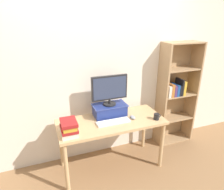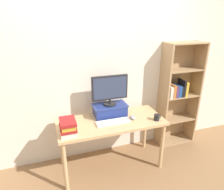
% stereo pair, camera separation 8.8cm
% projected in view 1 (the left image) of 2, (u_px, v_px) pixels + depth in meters
% --- Properties ---
extents(ground_plane, '(12.00, 12.00, 0.00)m').
position_uv_depth(ground_plane, '(111.00, 165.00, 2.87)').
color(ground_plane, olive).
extents(back_wall, '(7.00, 0.08, 2.60)m').
position_uv_depth(back_wall, '(100.00, 70.00, 2.79)').
color(back_wall, beige).
rests_on(back_wall, ground_plane).
extents(desk, '(1.40, 0.60, 0.73)m').
position_uv_depth(desk, '(111.00, 126.00, 2.64)').
color(desk, tan).
rests_on(desk, ground_plane).
extents(bookshelf_unit, '(0.62, 0.28, 1.66)m').
position_uv_depth(bookshelf_unit, '(176.00, 93.00, 3.21)').
color(bookshelf_unit, tan).
rests_on(bookshelf_unit, ground_plane).
extents(riser_box, '(0.46, 0.26, 0.16)m').
position_uv_depth(riser_box, '(110.00, 110.00, 2.73)').
color(riser_box, navy).
rests_on(riser_box, desk).
extents(computer_monitor, '(0.49, 0.17, 0.41)m').
position_uv_depth(computer_monitor, '(110.00, 89.00, 2.62)').
color(computer_monitor, black).
rests_on(computer_monitor, riser_box).
extents(keyboard, '(0.44, 0.13, 0.02)m').
position_uv_depth(keyboard, '(113.00, 122.00, 2.55)').
color(keyboard, silver).
rests_on(keyboard, desk).
extents(computer_mouse, '(0.06, 0.10, 0.04)m').
position_uv_depth(computer_mouse, '(133.00, 117.00, 2.66)').
color(computer_mouse, '#99999E').
rests_on(computer_mouse, desk).
extents(book_stack, '(0.18, 0.26, 0.18)m').
position_uv_depth(book_stack, '(69.00, 128.00, 2.26)').
color(book_stack, silver).
rests_on(book_stack, desk).
extents(coffee_mug, '(0.10, 0.07, 0.08)m').
position_uv_depth(coffee_mug, '(157.00, 117.00, 2.63)').
color(coffee_mug, black).
rests_on(coffee_mug, desk).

